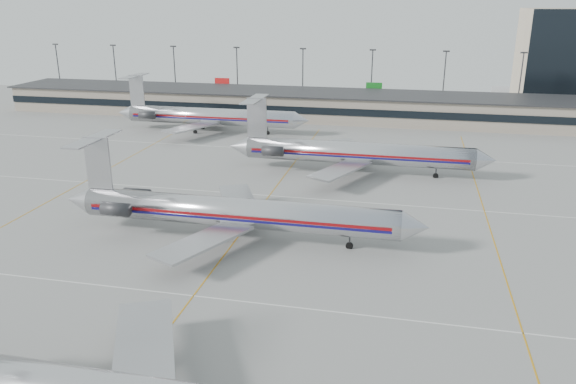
# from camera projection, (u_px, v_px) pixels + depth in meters

# --- Properties ---
(ground) EXTENTS (260.00, 260.00, 0.00)m
(ground) POSITION_uv_depth(u_px,v_px,m) (147.00, 357.00, 44.88)
(ground) COLOR gray
(ground) RESTS_ON ground
(apron_markings) EXTENTS (160.00, 0.15, 0.02)m
(apron_markings) POSITION_uv_depth(u_px,v_px,m) (193.00, 296.00, 54.12)
(apron_markings) COLOR silver
(apron_markings) RESTS_ON ground
(terminal) EXTENTS (162.00, 17.00, 6.25)m
(terminal) POSITION_uv_depth(u_px,v_px,m) (328.00, 105.00, 134.39)
(terminal) COLOR gray
(terminal) RESTS_ON ground
(light_mast_row) EXTENTS (163.60, 0.40, 15.28)m
(light_mast_row) POSITION_uv_depth(u_px,v_px,m) (337.00, 75.00, 145.59)
(light_mast_row) COLOR #38383D
(light_mast_row) RESTS_ON ground
(jet_second_row) EXTENTS (44.38, 26.13, 11.62)m
(jet_second_row) POSITION_uv_depth(u_px,v_px,m) (230.00, 212.00, 66.22)
(jet_second_row) COLOR silver
(jet_second_row) RESTS_ON ground
(jet_third_row) EXTENTS (43.46, 26.73, 11.88)m
(jet_third_row) POSITION_uv_depth(u_px,v_px,m) (352.00, 152.00, 91.65)
(jet_third_row) COLOR silver
(jet_third_row) RESTS_ON ground
(jet_back_row) EXTENTS (43.13, 26.53, 11.79)m
(jet_back_row) POSITION_uv_depth(u_px,v_px,m) (207.00, 116.00, 120.51)
(jet_back_row) COLOR silver
(jet_back_row) RESTS_ON ground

